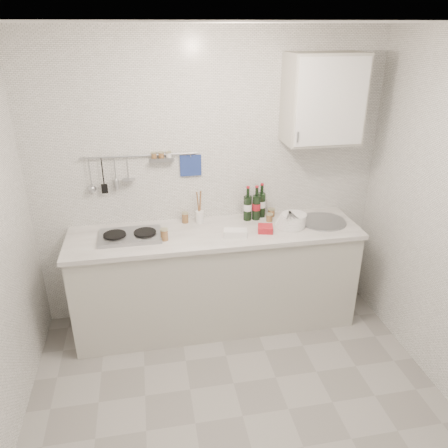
{
  "coord_description": "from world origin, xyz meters",
  "views": [
    {
      "loc": [
        -0.53,
        -2.15,
        2.49
      ],
      "look_at": [
        0.04,
        0.9,
        1.07
      ],
      "focal_mm": 35.0,
      "sensor_mm": 36.0,
      "label": 1
    }
  ],
  "objects_px": {
    "plate_stack_sink": "(292,220)",
    "utensil_crock": "(199,215)",
    "plate_stack_hob": "(128,233)",
    "wine_bottles": "(255,202)",
    "wall_cabinet": "(323,99)"
  },
  "relations": [
    {
      "from": "plate_stack_hob",
      "to": "utensil_crock",
      "type": "height_order",
      "value": "utensil_crock"
    },
    {
      "from": "plate_stack_sink",
      "to": "wine_bottles",
      "type": "distance_m",
      "value": 0.36
    },
    {
      "from": "wall_cabinet",
      "to": "plate_stack_hob",
      "type": "relative_size",
      "value": 2.85
    },
    {
      "from": "plate_stack_hob",
      "to": "utensil_crock",
      "type": "relative_size",
      "value": 0.83
    },
    {
      "from": "plate_stack_hob",
      "to": "wall_cabinet",
      "type": "bearing_deg",
      "value": 2.27
    },
    {
      "from": "utensil_crock",
      "to": "wine_bottles",
      "type": "bearing_deg",
      "value": -0.24
    },
    {
      "from": "wall_cabinet",
      "to": "utensil_crock",
      "type": "bearing_deg",
      "value": 175.92
    },
    {
      "from": "plate_stack_hob",
      "to": "wine_bottles",
      "type": "bearing_deg",
      "value": 6.91
    },
    {
      "from": "plate_stack_hob",
      "to": "plate_stack_sink",
      "type": "distance_m",
      "value": 1.38
    },
    {
      "from": "wine_bottles",
      "to": "plate_stack_hob",
      "type": "bearing_deg",
      "value": -173.09
    },
    {
      "from": "plate_stack_sink",
      "to": "utensil_crock",
      "type": "xyz_separation_m",
      "value": [
        -0.77,
        0.2,
        0.02
      ]
    },
    {
      "from": "wall_cabinet",
      "to": "utensil_crock",
      "type": "relative_size",
      "value": 2.37
    },
    {
      "from": "wall_cabinet",
      "to": "plate_stack_sink",
      "type": "bearing_deg",
      "value": -151.44
    },
    {
      "from": "wine_bottles",
      "to": "utensil_crock",
      "type": "height_order",
      "value": "wine_bottles"
    },
    {
      "from": "wall_cabinet",
      "to": "utensil_crock",
      "type": "distance_m",
      "value": 1.39
    }
  ]
}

